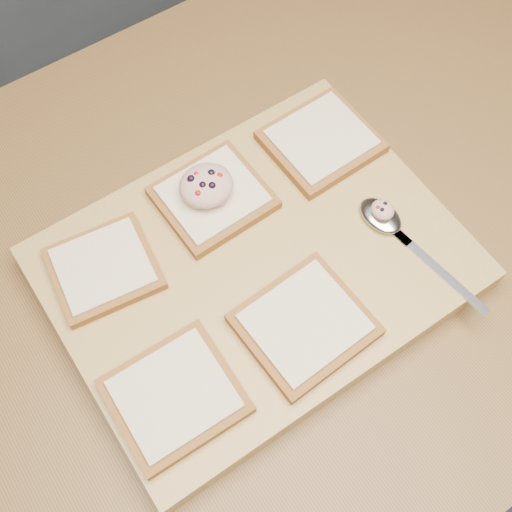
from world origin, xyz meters
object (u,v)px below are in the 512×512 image
(cutting_board, at_px, (256,267))
(tuna_salad_dollop, at_px, (206,185))
(bread_far_center, at_px, (213,197))
(spoon, at_px, (389,224))

(cutting_board, relative_size, tuna_salad_dollop, 7.12)
(bread_far_center, relative_size, spoon, 0.65)
(tuna_salad_dollop, xyz_separation_m, spoon, (0.16, -0.15, -0.03))
(bread_far_center, height_order, tuna_salad_dollop, tuna_salad_dollop)
(bread_far_center, bearing_deg, cutting_board, -91.45)
(spoon, bearing_deg, tuna_salad_dollop, 136.36)
(tuna_salad_dollop, bearing_deg, spoon, -43.64)
(bread_far_center, distance_m, spoon, 0.21)
(cutting_board, xyz_separation_m, spoon, (0.15, -0.05, 0.02))
(cutting_board, relative_size, bread_far_center, 3.62)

